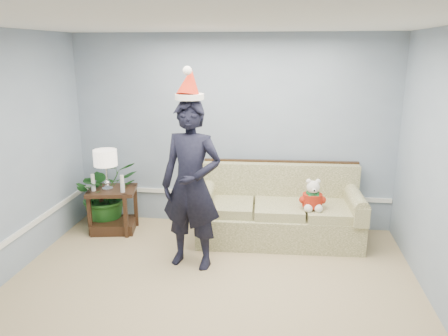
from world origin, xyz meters
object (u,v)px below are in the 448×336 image
teddy_bear (312,198)px  side_table (114,214)px  sofa (279,213)px  houseplant (106,193)px  table_lamp (105,160)px  man (191,185)px

teddy_bear → side_table: bearing=170.3°
sofa → houseplant: bearing=174.8°
side_table → houseplant: 0.35m
table_lamp → teddy_bear: table_lamp is taller
sofa → side_table: size_ratio=2.98×
table_lamp → man: bearing=-30.0°
teddy_bear → sofa: bearing=142.7°
table_lamp → teddy_bear: 2.78m
table_lamp → teddy_bear: bearing=-2.7°
sofa → houseplant: 2.47m
side_table → man: size_ratio=0.37×
teddy_bear → houseplant: bearing=167.1°
side_table → table_lamp: size_ratio=1.30×
sofa → table_lamp: size_ratio=3.86×
houseplant → table_lamp: bearing=-60.5°
side_table → man: (1.30, -0.83, 0.74)m
teddy_bear → man: bearing=-161.3°
teddy_bear → table_lamp: bearing=171.4°
houseplant → teddy_bear: bearing=-7.0°
sofa → houseplant: (-2.47, 0.10, 0.13)m
side_table → table_lamp: table_lamp is taller
table_lamp → man: 1.55m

